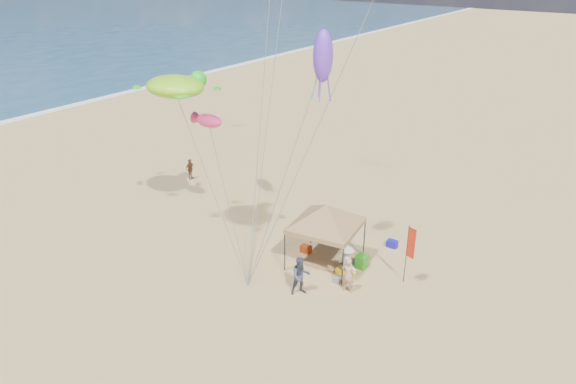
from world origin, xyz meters
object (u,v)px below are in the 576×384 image
cooler_red (306,249)px  cooler_blue (392,244)px  feather_flag (410,246)px  person_near_b (301,276)px  person_far_a (190,169)px  chair_yellow (311,228)px  canopy_tent (327,207)px  chair_green (362,261)px  person_near_c (347,262)px  beach_cart (346,272)px  person_near_a (348,275)px

cooler_red → cooler_blue: bearing=42.1°
feather_flag → cooler_blue: size_ratio=5.53×
person_near_b → person_far_a: bearing=103.9°
chair_yellow → cooler_red: bearing=-64.9°
canopy_tent → person_near_b: canopy_tent is taller
cooler_red → chair_yellow: bearing=115.1°
canopy_tent → person_near_b: size_ratio=3.21×
chair_green → person_near_c: 1.31m
canopy_tent → person_near_c: canopy_tent is taller
person_near_c → person_far_a: size_ratio=1.18×
person_near_c → person_far_a: (-14.69, 4.39, -0.13)m
canopy_tent → beach_cart: canopy_tent is taller
cooler_red → person_far_a: (-11.81, 3.56, 0.54)m
cooler_blue → beach_cart: (-0.65, -3.75, 0.01)m
chair_green → person_near_b: size_ratio=0.38×
feather_flag → chair_green: size_ratio=4.26×
feather_flag → person_near_b: bearing=-135.6°
cooler_blue → feather_flag: bearing=-53.6°
feather_flag → person_near_a: size_ratio=1.73×
feather_flag → person_far_a: size_ratio=2.06×
canopy_tent → chair_green: 3.28m
chair_yellow → person_near_a: bearing=-39.9°
person_far_a → person_near_a: bearing=-113.0°
feather_flag → chair_yellow: 6.61m
person_far_a → cooler_blue: bearing=-95.7°
cooler_red → beach_cart: size_ratio=0.60×
chair_yellow → person_near_b: bearing=-62.0°
beach_cart → person_near_a: size_ratio=0.52×
person_near_a → beach_cart: bearing=-66.0°
cooler_blue → beach_cart: size_ratio=0.60×
feather_flag → beach_cart: (-2.64, -1.05, -1.80)m
cooler_red → person_far_a: 12.35m
cooler_red → chair_yellow: (-0.86, 1.83, 0.16)m
beach_cart → person_near_b: person_near_b is taller
canopy_tent → person_near_a: bearing=-34.7°
feather_flag → person_far_a: (-17.19, 3.19, -1.27)m
chair_green → person_near_c: (-0.15, -1.20, 0.51)m
person_near_a → cooler_blue: bearing=-98.3°
canopy_tent → chair_yellow: size_ratio=8.48×
person_near_a → person_far_a: (-15.24, 5.31, -0.14)m
canopy_tent → cooler_red: canopy_tent is taller
chair_yellow → beach_cart: bearing=-35.0°
chair_green → cooler_red: bearing=-173.2°
chair_green → person_near_c: size_ratio=0.41×
cooler_red → person_far_a: bearing=163.2°
person_near_b → person_near_c: 2.55m
person_near_c → person_far_a: bearing=3.0°
person_far_a → chair_yellow: bearing=-102.8°
cooler_red → cooler_blue: 4.57m
cooler_blue → chair_green: 2.73m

